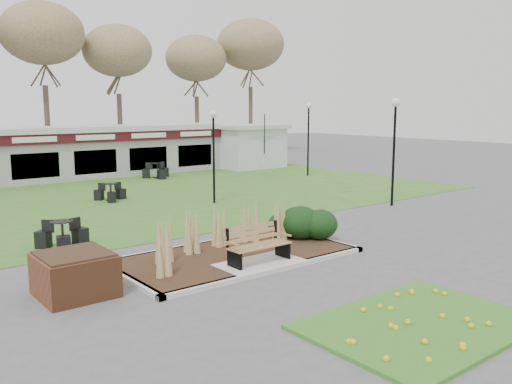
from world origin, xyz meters
TOP-DOWN VIEW (x-y plane):
  - ground at (0.00, 0.00)m, footprint 100.00×100.00m
  - lawn at (0.00, 12.00)m, footprint 34.00×16.00m
  - flower_bed at (0.00, -4.60)m, footprint 4.20×3.00m
  - planting_bed at (1.27, 1.35)m, footprint 6.75×3.40m
  - park_bench at (0.00, 0.25)m, footprint 1.70×0.66m
  - brick_planter at (-4.40, 1.00)m, footprint 1.50×1.50m
  - food_pavilion at (0.00, 19.96)m, footprint 24.60×3.40m
  - service_hut at (13.50, 18.00)m, footprint 4.40×3.40m
  - lamp_post_near_right at (9.61, 3.45)m, footprint 0.36×0.36m
  - lamp_post_mid_right at (4.20, 8.40)m, footprint 0.32×0.32m
  - lamp_post_far_right at (13.52, 12.49)m, footprint 0.35×0.35m
  - bistro_set_b at (1.04, 11.67)m, footprint 1.30×1.36m
  - bistro_set_c at (-3.30, 5.00)m, footprint 1.45×1.46m
  - bistro_set_d at (6.14, 17.00)m, footprint 1.59×1.47m
  - patio_umbrella at (10.68, 13.00)m, footprint 2.46×2.49m

SIDE VIEW (x-z plane):
  - ground at x=0.00m, z-range 0.00..0.00m
  - lawn at x=0.00m, z-range 0.00..0.02m
  - flower_bed at x=0.00m, z-range -0.01..0.15m
  - bistro_set_b at x=1.04m, z-range -0.10..0.63m
  - bistro_set_c at x=-3.30m, z-range -0.11..0.69m
  - bistro_set_d at x=6.14m, z-range -0.12..0.73m
  - planting_bed at x=1.27m, z-range -0.27..1.00m
  - brick_planter at x=-4.40m, z-range 0.00..0.95m
  - park_bench at x=0.00m, z-range 0.12..1.05m
  - service_hut at x=13.50m, z-range 0.04..2.86m
  - food_pavilion at x=0.00m, z-range 0.03..2.93m
  - patio_umbrella at x=10.68m, z-range 0.34..2.82m
  - lamp_post_mid_right at x=4.20m, z-range 0.89..4.76m
  - lamp_post_far_right at x=13.52m, z-range 0.97..5.21m
  - lamp_post_near_right at x=9.61m, z-range 1.00..5.36m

